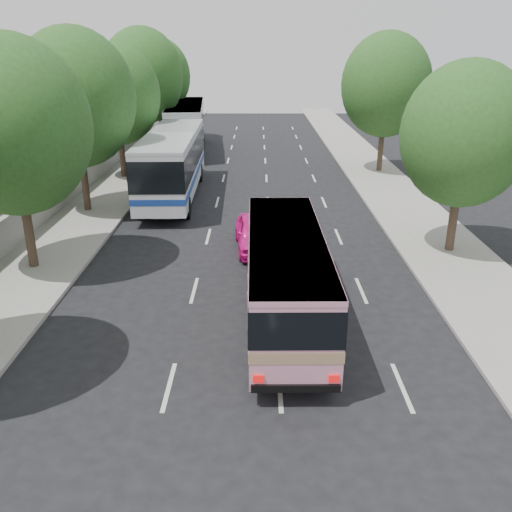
{
  "coord_description": "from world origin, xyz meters",
  "views": [
    {
      "loc": [
        0.42,
        -13.95,
        8.31
      ],
      "look_at": [
        0.36,
        3.35,
        1.6
      ],
      "focal_mm": 38.0,
      "sensor_mm": 36.0,
      "label": 1
    }
  ],
  "objects_px": {
    "pink_bus": "(286,270)",
    "tour_coach_front": "(173,159)",
    "white_pickup": "(171,194)",
    "tour_coach_rear": "(186,123)",
    "pink_taxi": "(256,233)"
  },
  "relations": [
    {
      "from": "pink_taxi",
      "to": "tour_coach_rear",
      "type": "bearing_deg",
      "value": 98.56
    },
    {
      "from": "tour_coach_front",
      "to": "tour_coach_rear",
      "type": "bearing_deg",
      "value": 92.82
    },
    {
      "from": "tour_coach_front",
      "to": "tour_coach_rear",
      "type": "xyz_separation_m",
      "value": [
        -1.09,
        15.1,
        0.09
      ]
    },
    {
      "from": "pink_bus",
      "to": "white_pickup",
      "type": "distance_m",
      "value": 14.41
    },
    {
      "from": "pink_taxi",
      "to": "white_pickup",
      "type": "distance_m",
      "value": 8.02
    },
    {
      "from": "white_pickup",
      "to": "tour_coach_front",
      "type": "xyz_separation_m",
      "value": [
        -0.15,
        2.31,
        1.48
      ]
    },
    {
      "from": "pink_taxi",
      "to": "white_pickup",
      "type": "bearing_deg",
      "value": 120.43
    },
    {
      "from": "white_pickup",
      "to": "pink_bus",
      "type": "bearing_deg",
      "value": -71.89
    },
    {
      "from": "pink_bus",
      "to": "tour_coach_front",
      "type": "distance_m",
      "value": 16.58
    },
    {
      "from": "pink_bus",
      "to": "tour_coach_rear",
      "type": "bearing_deg",
      "value": 102.1
    },
    {
      "from": "tour_coach_front",
      "to": "pink_taxi",
      "type": "bearing_deg",
      "value": -62.53
    },
    {
      "from": "tour_coach_rear",
      "to": "tour_coach_front",
      "type": "bearing_deg",
      "value": -90.54
    },
    {
      "from": "white_pickup",
      "to": "pink_taxi",
      "type": "bearing_deg",
      "value": -59.25
    },
    {
      "from": "pink_taxi",
      "to": "tour_coach_front",
      "type": "xyz_separation_m",
      "value": [
        -4.84,
        8.81,
        1.53
      ]
    },
    {
      "from": "white_pickup",
      "to": "tour_coach_rear",
      "type": "relative_size",
      "value": 0.41
    }
  ]
}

